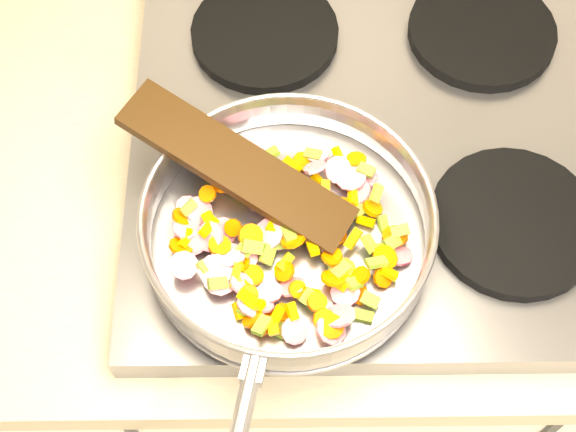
{
  "coord_description": "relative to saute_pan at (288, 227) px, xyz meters",
  "views": [
    {
      "loc": [
        -0.82,
        1.1,
        1.74
      ],
      "look_at": [
        -0.81,
        1.5,
        1.01
      ],
      "focal_mm": 50.0,
      "sensor_mm": 36.0,
      "label": 1
    }
  ],
  "objects": [
    {
      "name": "grate_fl",
      "position": [
        -0.03,
        0.03,
        -0.04
      ],
      "size": [
        0.19,
        0.19,
        0.02
      ],
      "primitive_type": "cylinder",
      "color": "black",
      "rests_on": "cooktop"
    },
    {
      "name": "cooktop",
      "position": [
        0.11,
        0.17,
        -0.07
      ],
      "size": [
        0.6,
        0.6,
        0.04
      ],
      "primitive_type": "cube",
      "color": "#939399",
      "rests_on": "counter_top"
    },
    {
      "name": "saute_pan",
      "position": [
        0.0,
        0.0,
        0.0
      ],
      "size": [
        0.35,
        0.52,
        0.06
      ],
      "rotation": [
        0.0,
        0.0,
        -0.21
      ],
      "color": "#9E9EA5",
      "rests_on": "grate_fl"
    },
    {
      "name": "grate_br",
      "position": [
        0.25,
        0.31,
        -0.04
      ],
      "size": [
        0.19,
        0.19,
        0.02
      ],
      "primitive_type": "cylinder",
      "color": "black",
      "rests_on": "cooktop"
    },
    {
      "name": "grate_fr",
      "position": [
        0.25,
        0.03,
        -0.04
      ],
      "size": [
        0.19,
        0.19,
        0.02
      ],
      "primitive_type": "cylinder",
      "color": "black",
      "rests_on": "cooktop"
    },
    {
      "name": "wooden_spatula",
      "position": [
        -0.05,
        0.06,
        0.02
      ],
      "size": [
        0.26,
        0.19,
        0.07
      ],
      "primitive_type": "cube",
      "rotation": [
        0.0,
        -0.2,
        2.6
      ],
      "color": "black",
      "rests_on": "saute_pan"
    },
    {
      "name": "vegetable_heap",
      "position": [
        -0.0,
        -0.01,
        -0.01
      ],
      "size": [
        0.27,
        0.27,
        0.05
      ],
      "color": "#C61341",
      "rests_on": "saute_pan"
    },
    {
      "name": "grate_bl",
      "position": [
        -0.03,
        0.31,
        -0.04
      ],
      "size": [
        0.19,
        0.19,
        0.02
      ],
      "primitive_type": "cylinder",
      "color": "black",
      "rests_on": "cooktop"
    }
  ]
}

